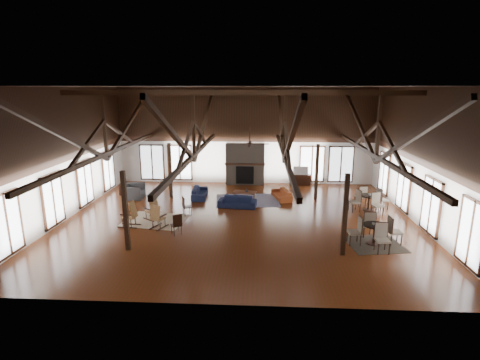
# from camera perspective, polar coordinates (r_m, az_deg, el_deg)

# --- Properties ---
(floor) EXTENTS (16.00, 16.00, 0.00)m
(floor) POSITION_cam_1_polar(r_m,az_deg,el_deg) (17.44, -0.15, -6.09)
(floor) COLOR #562312
(floor) RESTS_ON ground
(ceiling) EXTENTS (16.00, 14.00, 0.02)m
(ceiling) POSITION_cam_1_polar(r_m,az_deg,el_deg) (16.39, -0.17, 14.03)
(ceiling) COLOR black
(ceiling) RESTS_ON wall_back
(wall_back) EXTENTS (16.00, 0.02, 6.00)m
(wall_back) POSITION_cam_1_polar(r_m,az_deg,el_deg) (23.57, 0.83, 6.67)
(wall_back) COLOR white
(wall_back) RESTS_ON floor
(wall_front) EXTENTS (16.00, 0.02, 6.00)m
(wall_front) POSITION_cam_1_polar(r_m,az_deg,el_deg) (9.86, -2.51, -3.57)
(wall_front) COLOR white
(wall_front) RESTS_ON floor
(wall_left) EXTENTS (0.02, 14.00, 6.00)m
(wall_left) POSITION_cam_1_polar(r_m,az_deg,el_deg) (18.88, -25.23, 3.55)
(wall_left) COLOR white
(wall_left) RESTS_ON floor
(wall_right) EXTENTS (0.02, 14.00, 6.00)m
(wall_right) POSITION_cam_1_polar(r_m,az_deg,el_deg) (18.06, 26.12, 3.04)
(wall_right) COLOR white
(wall_right) RESTS_ON floor
(roof_truss) EXTENTS (15.60, 14.07, 3.14)m
(roof_truss) POSITION_cam_1_polar(r_m,az_deg,el_deg) (16.50, -0.16, 7.17)
(roof_truss) COLOR black
(roof_truss) RESTS_ON wall_back
(post_grid) EXTENTS (8.16, 7.16, 3.05)m
(post_grid) POSITION_cam_1_polar(r_m,az_deg,el_deg) (16.98, -0.16, -1.25)
(post_grid) COLOR black
(post_grid) RESTS_ON floor
(fireplace) EXTENTS (2.50, 0.69, 2.60)m
(fireplace) POSITION_cam_1_polar(r_m,az_deg,el_deg) (23.52, 0.78, 2.44)
(fireplace) COLOR #6E6254
(fireplace) RESTS_ON floor
(ceiling_fan) EXTENTS (1.60, 1.60, 0.75)m
(ceiling_fan) POSITION_cam_1_polar(r_m,az_deg,el_deg) (15.53, 1.48, 5.65)
(ceiling_fan) COLOR black
(ceiling_fan) RESTS_ON roof_truss
(sofa_navy_front) EXTENTS (1.99, 0.99, 0.56)m
(sofa_navy_front) POSITION_cam_1_polar(r_m,az_deg,el_deg) (19.16, -0.40, -3.36)
(sofa_navy_front) COLOR #151C3A
(sofa_navy_front) RESTS_ON floor
(sofa_navy_left) EXTENTS (1.92, 0.81, 0.55)m
(sofa_navy_left) POSITION_cam_1_polar(r_m,az_deg,el_deg) (20.99, -6.15, -1.90)
(sofa_navy_left) COLOR #141B38
(sofa_navy_left) RESTS_ON floor
(sofa_orange) EXTENTS (1.89, 1.12, 0.52)m
(sofa_orange) POSITION_cam_1_polar(r_m,az_deg,el_deg) (20.73, 6.36, -2.16)
(sofa_orange) COLOR #A1471F
(sofa_orange) RESTS_ON floor
(coffee_table) EXTENTS (1.33, 0.84, 0.47)m
(coffee_table) POSITION_cam_1_polar(r_m,az_deg,el_deg) (20.33, 0.69, -1.94)
(coffee_table) COLOR brown
(coffee_table) RESTS_ON floor
(vase) EXTENTS (0.20, 0.20, 0.18)m
(vase) POSITION_cam_1_polar(r_m,az_deg,el_deg) (20.26, 1.00, -1.56)
(vase) COLOR #B2B2B2
(vase) RESTS_ON coffee_table
(armchair) EXTENTS (1.21, 1.07, 0.76)m
(armchair) POSITION_cam_1_polar(r_m,az_deg,el_deg) (21.50, -15.88, -1.69)
(armchair) COLOR #2C2D2F
(armchair) RESTS_ON floor
(side_table_lamp) EXTENTS (0.49, 0.49, 1.25)m
(side_table_lamp) POSITION_cam_1_polar(r_m,az_deg,el_deg) (22.37, -17.23, -0.95)
(side_table_lamp) COLOR black
(side_table_lamp) RESTS_ON floor
(rocking_chair_a) EXTENTS (0.89, 0.82, 1.03)m
(rocking_chair_a) POSITION_cam_1_polar(r_m,az_deg,el_deg) (17.77, -13.17, -4.43)
(rocking_chair_a) COLOR #9D713B
(rocking_chair_a) RESTS_ON floor
(rocking_chair_b) EXTENTS (0.72, 0.93, 1.07)m
(rocking_chair_b) POSITION_cam_1_polar(r_m,az_deg,el_deg) (16.66, -12.51, -5.57)
(rocking_chair_b) COLOR #9D713B
(rocking_chair_b) RESTS_ON floor
(rocking_chair_c) EXTENTS (0.94, 0.57, 1.15)m
(rocking_chair_c) POSITION_cam_1_polar(r_m,az_deg,el_deg) (17.13, -16.29, -5.12)
(rocking_chair_c) COLOR #9D713B
(rocking_chair_c) RESTS_ON floor
(side_chair_a) EXTENTS (0.53, 0.53, 0.93)m
(side_chair_a) POSITION_cam_1_polar(r_m,az_deg,el_deg) (18.04, -8.33, -3.73)
(side_chair_a) COLOR black
(side_chair_a) RESTS_ON floor
(side_chair_b) EXTENTS (0.54, 0.54, 0.93)m
(side_chair_b) POSITION_cam_1_polar(r_m,az_deg,el_deg) (15.73, -9.59, -6.47)
(side_chair_b) COLOR black
(side_chair_b) RESTS_ON floor
(cafe_table_near) EXTENTS (2.13, 2.13, 1.10)m
(cafe_table_near) POSITION_cam_1_polar(r_m,az_deg,el_deg) (15.59, 19.84, -7.27)
(cafe_table_near) COLOR black
(cafe_table_near) RESTS_ON floor
(cafe_table_far) EXTENTS (2.10, 2.10, 1.07)m
(cafe_table_far) POSITION_cam_1_polar(r_m,az_deg,el_deg) (19.69, 19.04, -2.88)
(cafe_table_far) COLOR black
(cafe_table_far) RESTS_ON floor
(cup_near) EXTENTS (0.12, 0.12, 0.09)m
(cup_near) POSITION_cam_1_polar(r_m,az_deg,el_deg) (15.44, 19.67, -6.31)
(cup_near) COLOR #B2B2B2
(cup_near) RESTS_ON cafe_table_near
(cup_far) EXTENTS (0.18, 0.18, 0.10)m
(cup_far) POSITION_cam_1_polar(r_m,az_deg,el_deg) (19.57, 19.16, -2.11)
(cup_far) COLOR #B2B2B2
(cup_far) RESTS_ON cafe_table_far
(tv_console) EXTENTS (1.30, 0.49, 0.65)m
(tv_console) POSITION_cam_1_polar(r_m,az_deg,el_deg) (23.92, 9.13, 0.09)
(tv_console) COLOR black
(tv_console) RESTS_ON floor
(television) EXTENTS (0.93, 0.15, 0.53)m
(television) POSITION_cam_1_polar(r_m,az_deg,el_deg) (23.79, 9.23, 1.46)
(television) COLOR #B2B2B2
(television) RESTS_ON tv_console
(rug_tan) EXTENTS (2.99, 2.50, 0.01)m
(rug_tan) POSITION_cam_1_polar(r_m,az_deg,el_deg) (17.80, -12.78, -6.01)
(rug_tan) COLOR #C6AC8A
(rug_tan) RESTS_ON floor
(rug_navy) EXTENTS (3.58, 2.83, 0.01)m
(rug_navy) POSITION_cam_1_polar(r_m,az_deg,el_deg) (20.36, 1.12, -3.11)
(rug_navy) COLOR #1D1C4E
(rug_navy) RESTS_ON floor
(rug_dark) EXTENTS (2.29, 2.14, 0.01)m
(rug_dark) POSITION_cam_1_polar(r_m,az_deg,el_deg) (15.77, 19.76, -9.16)
(rug_dark) COLOR black
(rug_dark) RESTS_ON floor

